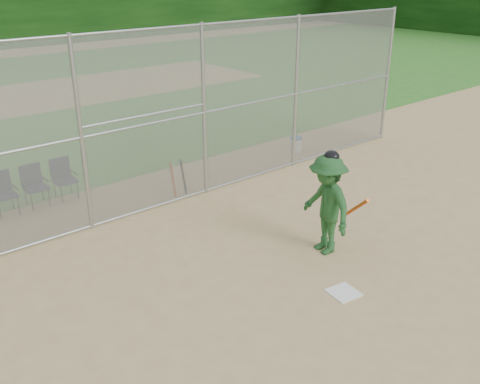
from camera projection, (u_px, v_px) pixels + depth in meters
ground at (335, 297)px, 8.98m from camera, size 100.00×100.00×0.00m
backstop_fence at (167, 117)px, 11.70m from camera, size 16.09×0.09×4.00m
home_plate at (344, 292)px, 9.08m from camera, size 0.54×0.54×0.02m
batter_at_plate at (326, 204)px, 10.05m from camera, size 1.03×1.44×2.05m
water_cooler at (296, 144)px, 15.83m from camera, size 0.36×0.36×0.46m
spare_bats at (178, 178)px, 12.82m from camera, size 0.36×0.26×0.84m
chair_4 at (4, 194)px, 11.76m from camera, size 0.54×0.52×0.96m
chair_5 at (36, 187)px, 12.17m from camera, size 0.54×0.52×0.96m
chair_6 at (65, 179)px, 12.58m from camera, size 0.54×0.52×0.96m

